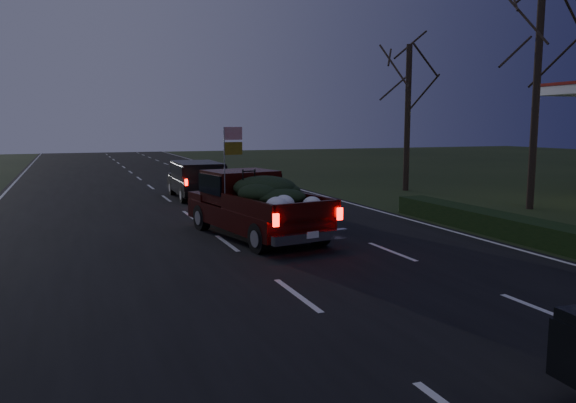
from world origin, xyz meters
name	(u,v)px	position (x,y,z in m)	size (l,w,h in m)	color
ground	(297,296)	(0.00, 0.00, 0.00)	(120.00, 120.00, 0.00)	black
road_asphalt	(297,295)	(0.00, 0.00, 0.01)	(14.00, 120.00, 0.02)	black
hedge_row	(509,226)	(7.80, 3.00, 0.30)	(1.00, 10.00, 0.60)	black
bare_tree_mid	(539,38)	(12.50, 7.00, 6.35)	(3.60, 3.60, 8.50)	black
bare_tree_far	(409,82)	(11.50, 14.00, 5.23)	(3.60, 3.60, 7.00)	black
pickup_truck	(255,201)	(1.01, 5.61, 1.05)	(2.89, 5.59, 2.80)	#340907
lead_suv	(197,176)	(1.29, 14.67, 0.98)	(1.95, 4.55, 1.30)	black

